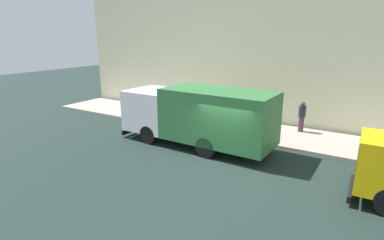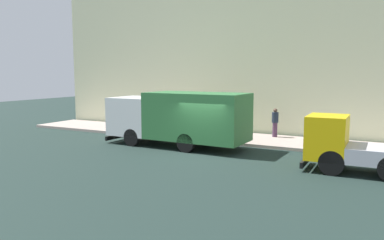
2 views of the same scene
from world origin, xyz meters
TOP-DOWN VIEW (x-y plane):
  - ground at (0.00, 0.00)m, footprint 80.00×80.00m
  - sidewalk at (4.87, 0.00)m, footprint 3.73×30.00m
  - building_facade at (7.23, 0.00)m, footprint 0.50×30.00m
  - large_utility_truck at (1.38, 2.07)m, footprint 2.75×7.97m
  - pedestrian_walking at (5.99, 2.14)m, footprint 0.56×0.56m
  - pedestrian_standing at (6.11, 0.74)m, footprint 0.46×0.46m
  - pedestrian_third at (5.93, -1.99)m, footprint 0.40×0.40m
  - traffic_cone_orange at (3.46, 5.29)m, footprint 0.47×0.47m
  - street_sign_post at (3.49, 0.48)m, footprint 0.44×0.08m

SIDE VIEW (x-z plane):
  - ground at x=0.00m, z-range 0.00..0.00m
  - sidewalk at x=4.87m, z-range 0.00..0.17m
  - traffic_cone_orange at x=3.46m, z-range 0.17..0.84m
  - pedestrian_standing at x=6.11m, z-range 0.22..1.87m
  - pedestrian_walking at x=5.99m, z-range 0.20..1.88m
  - pedestrian_third at x=5.93m, z-range 0.21..1.92m
  - large_utility_truck at x=1.38m, z-range 0.16..3.09m
  - street_sign_post at x=3.49m, z-range 0.40..2.93m
  - building_facade at x=7.23m, z-range 0.00..9.80m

